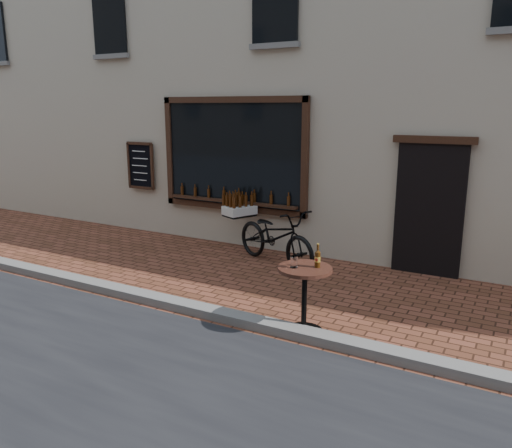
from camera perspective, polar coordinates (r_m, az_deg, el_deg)
The scene contains 5 objects.
ground at distance 6.62m, azimuth -4.13°, elevation -11.56°, with size 90.00×90.00×0.00m, color #582E1C.
kerb at distance 6.74m, azimuth -3.19°, elevation -10.48°, with size 90.00×0.25×0.12m, color slate.
shop_building at distance 12.18m, azimuth 13.89°, elevation 23.41°, with size 28.00×6.20×10.00m.
cargo_bicycle at distance 8.92m, azimuth 2.08°, elevation -1.29°, with size 2.40×1.51×1.12m.
bistro_table at distance 6.22m, azimuth 5.59°, elevation -7.10°, with size 0.67×0.67×1.16m.
Camera 1 is at (3.31, -5.01, 2.77)m, focal length 35.00 mm.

